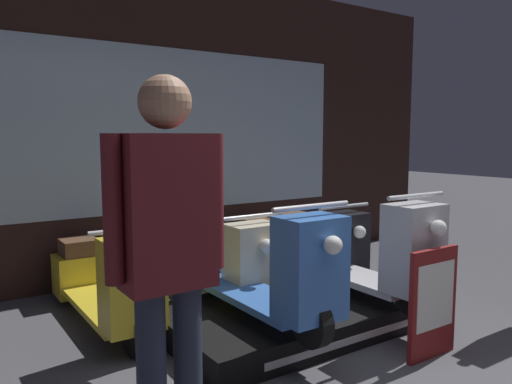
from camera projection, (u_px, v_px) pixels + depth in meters
name	position (u px, v px, depth m)	size (l,w,h in m)	color
shop_wall_back	(171.00, 126.00, 5.30)	(7.67, 0.09, 3.20)	#331E19
display_platform	(300.00, 313.00, 3.92)	(2.13, 1.17, 0.20)	black
scooter_display_left	(251.00, 269.00, 3.57)	(0.57, 1.81, 0.89)	black
scooter_display_right	(349.00, 251.00, 4.10)	(0.57, 1.81, 0.89)	black
scooter_backrow_0	(104.00, 282.00, 3.92)	(0.57, 1.81, 0.89)	black
scooter_backrow_1	(212.00, 265.00, 4.46)	(0.57, 1.81, 0.89)	black
scooter_backrow_2	(298.00, 251.00, 5.01)	(0.57, 1.81, 0.89)	black
person_left_browsing	(168.00, 246.00, 2.14)	(0.55, 0.23, 1.74)	#232838
price_sign_board	(433.00, 303.00, 3.33)	(0.45, 0.04, 0.75)	maroon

